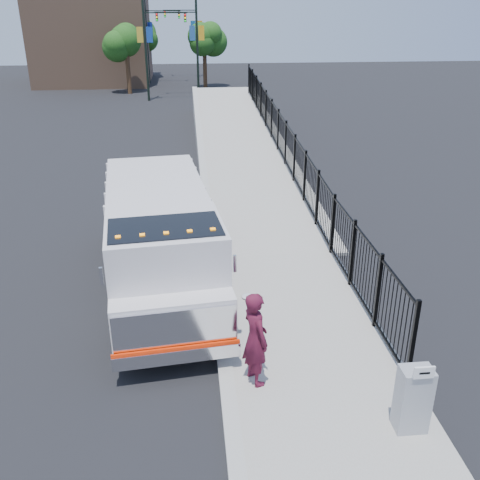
{
  "coord_description": "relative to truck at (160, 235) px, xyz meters",
  "views": [
    {
      "loc": [
        -0.57,
        -10.17,
        6.98
      ],
      "look_at": [
        0.62,
        2.0,
        1.54
      ],
      "focal_mm": 40.0,
      "sensor_mm": 36.0,
      "label": 1
    }
  ],
  "objects": [
    {
      "name": "light_pole_3",
      "position": [
        1.76,
        44.3,
        2.81
      ],
      "size": [
        3.78,
        0.22,
        8.0
      ],
      "color": "black",
      "rests_on": "ground"
    },
    {
      "name": "ramp",
      "position": [
        3.51,
        13.53,
        -1.55
      ],
      "size": [
        3.95,
        24.06,
        3.19
      ],
      "primitive_type": "cube",
      "rotation": [
        0.06,
        0.0,
        0.0
      ],
      "color": "#9E998E",
      "rests_on": "ground"
    },
    {
      "name": "worker",
      "position": [
        1.94,
        -4.14,
        -0.45
      ],
      "size": [
        0.7,
        0.84,
        1.97
      ],
      "primitive_type": "imported",
      "rotation": [
        0.0,
        0.0,
        1.95
      ],
      "color": "#521327",
      "rests_on": "sidewalk"
    },
    {
      "name": "tree_0",
      "position": [
        -3.9,
        33.9,
        2.4
      ],
      "size": [
        2.62,
        2.62,
        5.31
      ],
      "color": "#382314",
      "rests_on": "ground"
    },
    {
      "name": "tree_2",
      "position": [
        -3.26,
        44.6,
        2.4
      ],
      "size": [
        2.66,
        2.66,
        5.33
      ],
      "color": "#382314",
      "rests_on": "ground"
    },
    {
      "name": "debris",
      "position": [
        2.16,
        -0.91,
        -1.39
      ],
      "size": [
        0.33,
        0.33,
        0.08
      ],
      "primitive_type": "ellipsoid",
      "color": "silver",
      "rests_on": "sidewalk"
    },
    {
      "name": "light_pole_1",
      "position": [
        1.5,
        32.27,
        2.81
      ],
      "size": [
        3.78,
        0.22,
        8.0
      ],
      "color": "black",
      "rests_on": "ground"
    },
    {
      "name": "iron_fence",
      "position": [
        4.93,
        9.53,
        -0.65
      ],
      "size": [
        0.1,
        28.0,
        1.8
      ],
      "primitive_type": "cube",
      "color": "black",
      "rests_on": "ground"
    },
    {
      "name": "ground",
      "position": [
        1.38,
        -2.47,
        -1.55
      ],
      "size": [
        120.0,
        120.0,
        0.0
      ],
      "primitive_type": "plane",
      "color": "black",
      "rests_on": "ground"
    },
    {
      "name": "light_pole_0",
      "position": [
        -1.8,
        30.2,
        2.81
      ],
      "size": [
        3.78,
        0.22,
        8.0
      ],
      "color": "black",
      "rests_on": "ground"
    },
    {
      "name": "tree_1",
      "position": [
        2.53,
        36.72,
        2.37
      ],
      "size": [
        2.28,
        2.28,
        5.14
      ],
      "color": "#382314",
      "rests_on": "ground"
    },
    {
      "name": "utility_cabinet",
      "position": [
        4.48,
        -5.69,
        -0.8
      ],
      "size": [
        0.55,
        0.4,
        1.25
      ],
      "primitive_type": "cube",
      "color": "gray",
      "rests_on": "sidewalk"
    },
    {
      "name": "curb",
      "position": [
        1.38,
        -4.47,
        -1.47
      ],
      "size": [
        0.3,
        12.0,
        0.16
      ],
      "primitive_type": "cube",
      "color": "#ADAAA3",
      "rests_on": "ground"
    },
    {
      "name": "building",
      "position": [
        -7.62,
        41.53,
        2.45
      ],
      "size": [
        10.0,
        10.0,
        8.0
      ],
      "primitive_type": "cube",
      "color": "#8C664C",
      "rests_on": "ground"
    },
    {
      "name": "truck",
      "position": [
        0.0,
        0.0,
        0.0
      ],
      "size": [
        3.42,
        8.27,
        2.76
      ],
      "rotation": [
        0.0,
        0.0,
        0.11
      ],
      "color": "black",
      "rests_on": "ground"
    },
    {
      "name": "light_pole_2",
      "position": [
        -2.31,
        40.27,
        2.81
      ],
      "size": [
        3.77,
        0.22,
        8.0
      ],
      "color": "black",
      "rests_on": "ground"
    },
    {
      "name": "arrow_sign",
      "position": [
        4.48,
        -5.91,
        -0.07
      ],
      "size": [
        0.35,
        0.04,
        0.22
      ],
      "primitive_type": "cube",
      "color": "white",
      "rests_on": "utility_cabinet"
    },
    {
      "name": "sidewalk",
      "position": [
        3.31,
        -4.47,
        -1.49
      ],
      "size": [
        3.55,
        12.0,
        0.12
      ],
      "primitive_type": "cube",
      "color": "#9E998E",
      "rests_on": "ground"
    }
  ]
}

